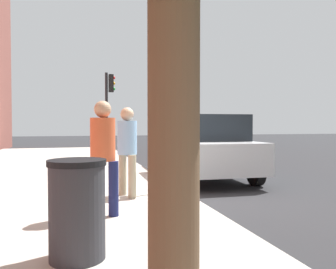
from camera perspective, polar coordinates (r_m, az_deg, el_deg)
The scene contains 8 objects.
ground_plane at distance 7.36m, azimuth 1.86°, elevation -10.18°, with size 80.00×80.00×0.00m, color #2B2B2D.
sidewalk_slab at distance 7.07m, azimuth -22.42°, elevation -10.18°, with size 28.00×6.00×0.15m, color #B7B2A8.
parking_meter at distance 6.77m, azimuth -1.05°, elevation -1.26°, with size 0.36×0.12×1.41m.
pedestrian_at_meter at distance 6.44m, azimuth -6.88°, elevation -1.75°, with size 0.49×0.37×1.69m.
pedestrian_bystander at distance 5.20m, azimuth -10.90°, elevation -2.28°, with size 0.39×0.44×1.72m.
parked_sedan_near at distance 9.55m, azimuth 6.04°, elevation -2.04°, with size 4.46×2.08×1.77m.
traffic_signal at distance 14.92m, azimuth -9.92°, elevation 5.73°, with size 0.24×0.44×3.60m.
trash_bin at distance 3.62m, azimuth -15.02°, elevation -12.03°, with size 0.59×0.59×1.01m.
Camera 1 is at (-6.88, 2.15, 1.51)m, focal length 36.24 mm.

